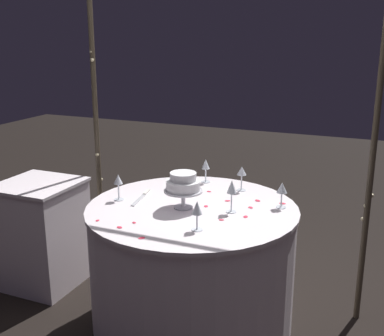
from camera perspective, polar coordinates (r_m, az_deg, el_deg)
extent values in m
plane|color=black|center=(3.15, 0.00, -17.59)|extent=(12.00, 12.00, 0.00)
cylinder|color=#473D2D|center=(3.54, -11.16, 4.24)|extent=(0.04, 0.04, 2.08)
cylinder|color=#473D2D|center=(2.95, 20.48, 1.26)|extent=(0.04, 0.04, 2.08)
sphere|color=#F9EAB2|center=(3.46, -11.65, 12.34)|extent=(0.02, 0.02, 0.02)
sphere|color=#F9EAB2|center=(3.50, -11.43, 8.68)|extent=(0.02, 0.02, 0.02)
sphere|color=#F9EAB2|center=(3.06, 19.43, -5.69)|extent=(0.02, 0.02, 0.02)
sphere|color=#F9EAB2|center=(3.56, -11.09, 1.54)|extent=(0.02, 0.02, 0.02)
sphere|color=#F9EAB2|center=(3.03, 20.41, -3.06)|extent=(0.02, 0.02, 0.02)
sphere|color=#F9EAB2|center=(3.64, -10.62, -1.32)|extent=(0.02, 0.02, 0.02)
sphere|color=#F9EAB2|center=(3.74, -10.76, -5.79)|extent=(0.02, 0.02, 0.02)
sphere|color=#F9EAB2|center=(3.04, 20.02, -4.50)|extent=(0.02, 0.02, 0.02)
sphere|color=#F9EAB2|center=(3.47, -11.74, 13.24)|extent=(0.02, 0.02, 0.02)
sphere|color=#F9EAB2|center=(3.03, 19.73, -4.22)|extent=(0.02, 0.02, 0.02)
cylinder|color=white|center=(2.96, 0.00, -11.63)|extent=(1.20, 1.20, 0.74)
cylinder|color=white|center=(2.81, 0.00, -4.77)|extent=(1.23, 1.23, 0.02)
cube|color=white|center=(3.57, -17.21, -7.54)|extent=(0.49, 0.49, 0.72)
cube|color=white|center=(3.44, -17.70, -1.83)|extent=(0.51, 0.51, 0.02)
cylinder|color=silver|center=(2.79, -1.03, -4.63)|extent=(0.11, 0.11, 0.01)
cylinder|color=silver|center=(2.77, -1.03, -3.68)|extent=(0.02, 0.02, 0.09)
cylinder|color=silver|center=(2.75, -1.04, -2.70)|extent=(0.22, 0.22, 0.01)
cylinder|color=white|center=(2.74, -1.04, -2.05)|extent=(0.19, 0.19, 0.06)
cylinder|color=white|center=(2.73, -1.05, -1.02)|extent=(0.15, 0.15, 0.05)
cylinder|color=silver|center=(2.84, 10.42, -4.56)|extent=(0.06, 0.06, 0.00)
cylinder|color=silver|center=(2.82, 10.46, -3.70)|extent=(0.01, 0.01, 0.09)
cone|color=silver|center=(2.80, 10.54, -2.29)|extent=(0.06, 0.06, 0.06)
cylinder|color=silver|center=(2.73, 4.63, -5.14)|extent=(0.06, 0.06, 0.00)
cylinder|color=silver|center=(2.71, 4.66, -4.03)|extent=(0.01, 0.01, 0.11)
cone|color=silver|center=(2.68, 4.70, -2.20)|extent=(0.05, 0.05, 0.07)
cylinder|color=silver|center=(3.10, 5.81, -2.61)|extent=(0.06, 0.06, 0.00)
cylinder|color=silver|center=(3.09, 5.83, -1.68)|extent=(0.01, 0.01, 0.10)
cone|color=silver|center=(3.06, 5.87, -0.31)|extent=(0.06, 0.06, 0.05)
cylinder|color=silver|center=(3.26, 1.61, -1.64)|extent=(0.06, 0.06, 0.00)
cylinder|color=silver|center=(3.24, 1.62, -0.85)|extent=(0.01, 0.01, 0.09)
cone|color=silver|center=(3.22, 1.63, 0.48)|extent=(0.05, 0.05, 0.07)
cylinder|color=silver|center=(2.95, -8.58, -3.68)|extent=(0.06, 0.06, 0.00)
cylinder|color=silver|center=(2.93, -8.62, -2.75)|extent=(0.01, 0.01, 0.10)
cone|color=silver|center=(2.91, -8.68, -1.31)|extent=(0.05, 0.05, 0.06)
cylinder|color=silver|center=(2.49, 0.59, -7.25)|extent=(0.06, 0.06, 0.00)
cylinder|color=silver|center=(2.47, 0.59, -6.32)|extent=(0.01, 0.01, 0.08)
cone|color=silver|center=(2.44, 0.60, -4.67)|extent=(0.05, 0.05, 0.07)
cube|color=silver|center=(2.93, -6.26, -3.73)|extent=(0.06, 0.22, 0.01)
cube|color=white|center=(3.05, -5.37, -2.84)|extent=(0.03, 0.09, 0.01)
ellipsoid|color=#E02D47|center=(2.81, 6.91, -4.63)|extent=(0.04, 0.04, 0.00)
ellipsoid|color=#E02D47|center=(3.11, 0.84, -2.49)|extent=(0.03, 0.02, 0.00)
ellipsoid|color=#E02D47|center=(2.81, 1.67, -4.51)|extent=(0.04, 0.04, 0.00)
ellipsoid|color=#E02D47|center=(2.65, -11.04, -6.07)|extent=(0.02, 0.03, 0.00)
ellipsoid|color=#E02D47|center=(3.06, 2.02, -2.77)|extent=(0.03, 0.03, 0.00)
ellipsoid|color=#E02D47|center=(2.59, -6.83, -6.39)|extent=(0.03, 0.03, 0.00)
ellipsoid|color=#E02D47|center=(2.90, 10.60, -4.11)|extent=(0.04, 0.03, 0.00)
ellipsoid|color=#E02D47|center=(2.41, -5.93, -8.18)|extent=(0.04, 0.04, 0.00)
ellipsoid|color=#E02D47|center=(2.62, 3.49, -6.10)|extent=(0.03, 0.02, 0.00)
ellipsoid|color=#E02D47|center=(2.93, 7.73, -3.81)|extent=(0.05, 0.05, 0.00)
ellipsoid|color=#E02D47|center=(2.90, 4.21, -3.86)|extent=(0.04, 0.04, 0.00)
ellipsoid|color=#E02D47|center=(2.54, -8.52, -6.90)|extent=(0.04, 0.03, 0.00)
ellipsoid|color=#E02D47|center=(2.67, 6.32, -5.71)|extent=(0.03, 0.04, 0.00)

